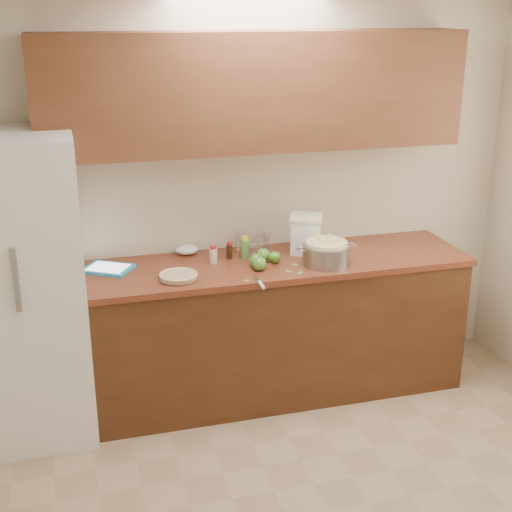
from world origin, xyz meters
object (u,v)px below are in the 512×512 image
object	(u,v)px
pie	(178,276)
flour_canister	(306,234)
tablet	(108,269)
colander	(326,253)

from	to	relation	value
pie	flour_canister	world-z (taller)	flour_canister
flour_canister	pie	bearing A→B (deg)	-163.46
tablet	pie	bearing A→B (deg)	-2.77
pie	tablet	xyz separation A→B (m)	(-0.39, 0.27, -0.01)
colander	tablet	bearing A→B (deg)	169.10
colander	tablet	xyz separation A→B (m)	(-1.32, 0.25, -0.06)
pie	colander	size ratio (longest dim) A/B	0.59
colander	tablet	world-z (taller)	colander
colander	flour_canister	xyz separation A→B (m)	(-0.05, 0.25, 0.05)
pie	colander	world-z (taller)	colander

